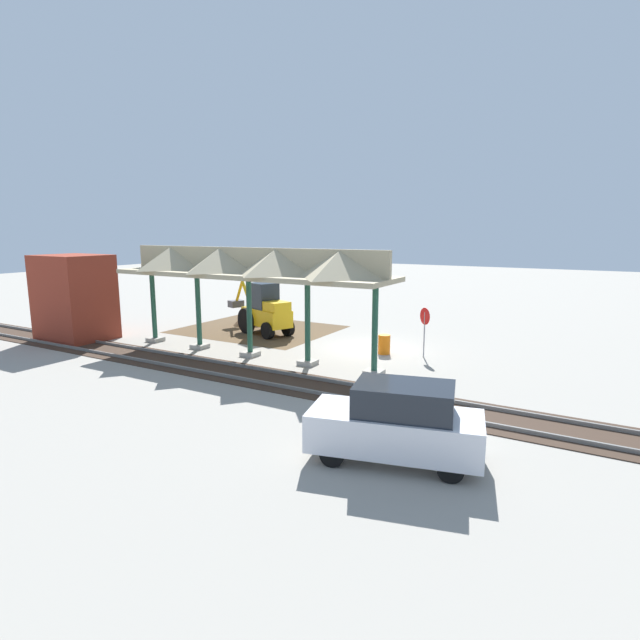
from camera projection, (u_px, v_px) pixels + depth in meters
ground_plane at (369, 349)px, 23.94m from camera, size 120.00×120.00×0.00m
dirt_work_zone at (258, 329)px, 28.80m from camera, size 8.49×7.00×0.01m
platform_canopy at (248, 264)px, 21.96m from camera, size 13.44×3.20×4.90m
rail_tracks at (298, 384)px, 18.50m from camera, size 60.00×2.58×0.15m
stop_sign at (425, 322)px, 22.22m from camera, size 0.60×0.51×2.25m
backhoe at (265, 311)px, 27.35m from camera, size 5.26×2.99×2.82m
dirt_mound at (250, 325)px, 30.14m from camera, size 4.06×4.06×2.02m
brick_utility_building at (75, 298)px, 25.88m from camera, size 3.44×2.79×4.40m
distant_parked_car at (397, 423)px, 12.20m from camera, size 4.49×2.68×1.98m
traffic_barrel at (384, 344)px, 23.00m from camera, size 0.56×0.56×0.90m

